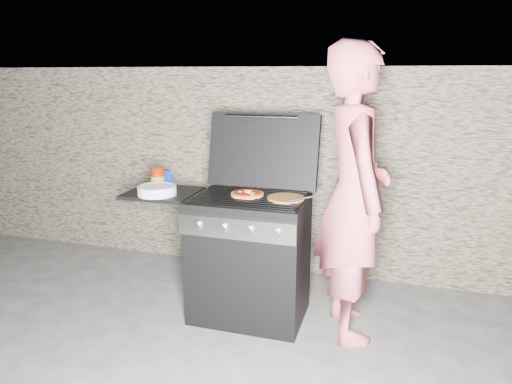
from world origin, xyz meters
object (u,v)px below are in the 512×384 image
(gas_grill, at_px, (217,254))
(sauce_jar, at_px, (158,177))
(pizza_topped, at_px, (247,194))
(person, at_px, (354,195))

(gas_grill, xyz_separation_m, sauce_jar, (-0.51, 0.10, 0.52))
(pizza_topped, xyz_separation_m, sauce_jar, (-0.74, 0.06, 0.06))
(pizza_topped, distance_m, sauce_jar, 0.74)
(gas_grill, height_order, person, person)
(sauce_jar, bearing_deg, person, -3.28)
(pizza_topped, bearing_deg, sauce_jar, 174.96)
(gas_grill, height_order, pizza_topped, pizza_topped)
(sauce_jar, distance_m, person, 1.48)
(gas_grill, bearing_deg, pizza_topped, 9.13)
(pizza_topped, bearing_deg, person, -1.51)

